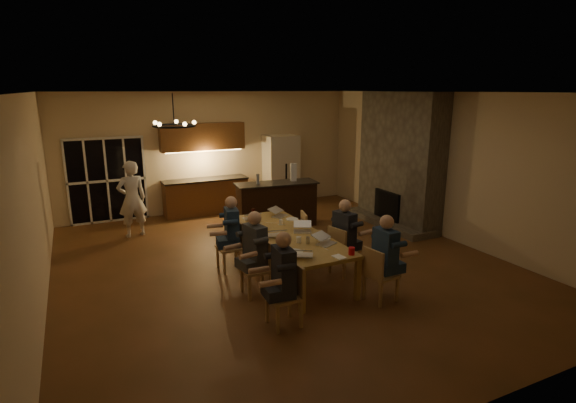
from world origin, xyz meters
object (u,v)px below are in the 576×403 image
(standing_person, at_px, (132,199))
(chair_right_near, at_px, (381,274))
(mug_mid, at_px, (281,222))
(plate_near, at_px, (324,239))
(person_left_near, at_px, (284,279))
(bar_blender, at_px, (294,172))
(person_right_near, at_px, (385,257))
(laptop_e, at_px, (251,213))
(redcup_near, at_px, (352,251))
(laptop_b, at_px, (326,238))
(chair_left_far, at_px, (230,247))
(chair_left_mid, at_px, (256,269))
(person_right_mid, at_px, (344,237))
(refrigerator, at_px, (281,171))
(bar_bottle, at_px, (258,179))
(person_left_mid, at_px, (255,253))
(can_cola, at_px, (253,212))
(mug_front, at_px, (299,240))
(can_right, at_px, (302,222))
(chair_right_far, at_px, (314,234))
(laptop_c, at_px, (276,229))
(laptop_d, at_px, (303,226))
(dining_table, at_px, (289,253))
(laptop_f, at_px, (280,211))
(chair_left_near, at_px, (284,296))
(person_left_far, at_px, (232,233))
(plate_far, at_px, (292,219))
(chandelier, at_px, (174,126))
(mug_back, at_px, (253,223))
(can_silver, at_px, (308,240))
(plate_left, at_px, (294,252))
(bar_island, at_px, (277,204))
(laptop_a, at_px, (302,249))
(chair_right_mid, at_px, (344,250))

(standing_person, bearing_deg, chair_right_near, 112.83)
(mug_mid, relative_size, plate_near, 0.43)
(person_left_near, height_order, bar_blender, bar_blender)
(person_right_near, relative_size, laptop_e, 4.31)
(redcup_near, bearing_deg, laptop_b, 100.12)
(chair_left_far, bearing_deg, plate_near, 46.90)
(chair_left_mid, relative_size, person_right_mid, 0.64)
(person_right_mid, height_order, laptop_b, person_right_mid)
(refrigerator, bearing_deg, bar_bottle, -128.57)
(redcup_near, bearing_deg, person_left_mid, 144.92)
(can_cola, distance_m, bar_blender, 2.10)
(mug_front, height_order, can_right, can_right)
(bar_bottle, bearing_deg, chair_right_far, -82.03)
(redcup_near, bearing_deg, laptop_c, 116.21)
(laptop_d, bearing_deg, laptop_e, 140.68)
(dining_table, bearing_deg, laptop_e, 103.30)
(chair_left_far, distance_m, laptop_f, 1.39)
(chair_left_near, height_order, person_left_near, person_left_near)
(person_right_near, bearing_deg, refrigerator, -9.31)
(mug_front, bearing_deg, can_cola, 91.51)
(person_left_far, height_order, mug_mid, person_left_far)
(plate_far, bearing_deg, refrigerator, 68.24)
(person_right_near, height_order, redcup_near, person_right_near)
(chandelier, height_order, laptop_f, chandelier)
(bar_bottle, bearing_deg, mug_mid, -101.13)
(chair_right_far, xyz_separation_m, bar_blender, (0.62, 2.15, 0.85))
(laptop_f, bearing_deg, person_left_mid, -159.60)
(dining_table, bearing_deg, bar_bottle, 79.33)
(chair_left_near, relative_size, can_cola, 7.42)
(dining_table, distance_m, plate_near, 0.77)
(person_right_near, relative_size, mug_front, 13.80)
(refrigerator, relative_size, mug_back, 20.00)
(chair_left_near, height_order, can_silver, chair_left_near)
(can_silver, distance_m, can_right, 1.05)
(person_right_near, relative_size, plate_near, 5.88)
(standing_person, height_order, plate_left, standing_person)
(chair_left_mid, relative_size, can_silver, 7.42)
(refrigerator, height_order, laptop_d, refrigerator)
(bar_island, bearing_deg, redcup_near, -91.64)
(chair_left_near, xyz_separation_m, standing_person, (-1.37, 5.08, 0.42))
(chair_left_mid, relative_size, laptop_b, 2.78)
(can_silver, bearing_deg, laptop_a, -126.64)
(person_right_near, height_order, bar_bottle, person_right_near)
(person_left_mid, bearing_deg, can_silver, 69.69)
(standing_person, bearing_deg, laptop_a, 105.04)
(chair_right_far, xyz_separation_m, standing_person, (-3.08, 2.83, 0.42))
(laptop_b, bearing_deg, redcup_near, -105.52)
(chair_right_mid, bearing_deg, standing_person, 25.01)
(person_right_near, bearing_deg, laptop_c, 37.09)
(can_right, bearing_deg, chair_left_mid, -145.23)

